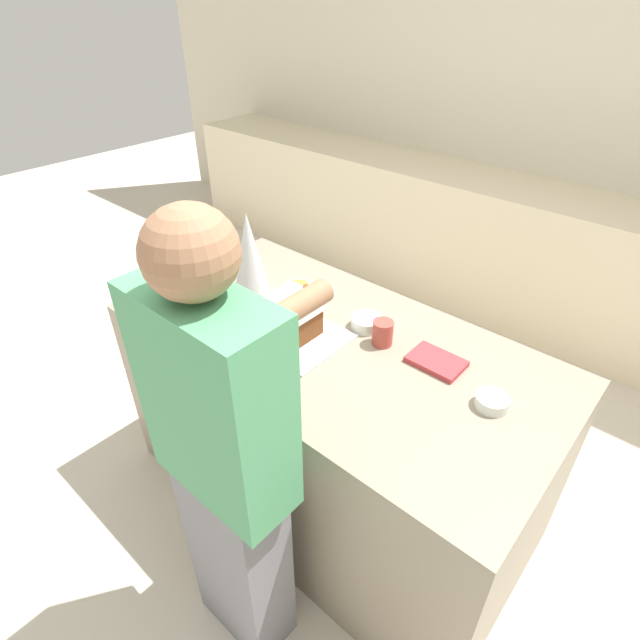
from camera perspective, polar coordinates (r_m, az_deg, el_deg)
name	(u,v)px	position (r m, az deg, el deg)	size (l,w,h in m)	color
ground_plane	(330,489)	(2.49, 1.15, -18.77)	(12.00, 12.00, 0.00)	beige
wall_back	(577,116)	(3.69, 27.34, 20.02)	(8.00, 0.05, 2.60)	beige
back_cabinet_block	(525,257)	(3.66, 22.33, 6.72)	(6.00, 0.60, 0.91)	beige
kitchen_island	(331,423)	(2.16, 1.29, -11.71)	(1.70, 0.88, 0.88)	gray
baking_tray	(294,335)	(1.88, -3.03, -1.70)	(0.38, 0.31, 0.01)	silver
gingerbread_house	(293,315)	(1.83, -3.10, 0.52)	(0.17, 0.18, 0.22)	brown
decorative_tree	(249,252)	(2.11, -8.11, 7.70)	(0.15, 0.15, 0.35)	silver
candy_bowl_beside_tree	(232,263)	(2.37, -10.05, 6.47)	(0.09, 0.09, 0.04)	white
candy_bowl_front_corner	(367,322)	(1.92, 5.34, -0.23)	(0.12, 0.12, 0.05)	white
candy_bowl_far_left	(299,287)	(2.15, -2.45, 3.76)	(0.10, 0.10, 0.04)	silver
candy_bowl_behind_tray	(492,401)	(1.67, 19.09, -8.76)	(0.11, 0.11, 0.04)	white
cookbook	(436,361)	(1.79, 13.14, -4.63)	(0.19, 0.13, 0.02)	#B23338
mug	(383,333)	(1.83, 7.18, -1.47)	(0.08, 0.08, 0.10)	#B24238
person	(227,468)	(1.51, -10.63, -16.25)	(0.43, 0.54, 1.63)	slate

